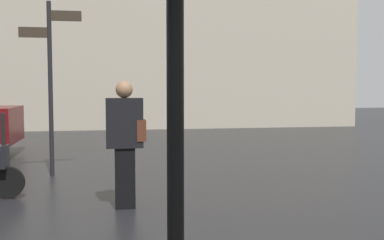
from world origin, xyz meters
The scene contains 2 objects.
pedestrian_with_bag centered at (0.29, 3.57, 0.95)m, with size 0.52×0.24×1.68m.
street_signpost centered at (-0.95, 6.06, 1.88)m, with size 1.08×0.08×3.11m.
Camera 1 is at (0.11, -2.59, 1.61)m, focal length 43.72 mm.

